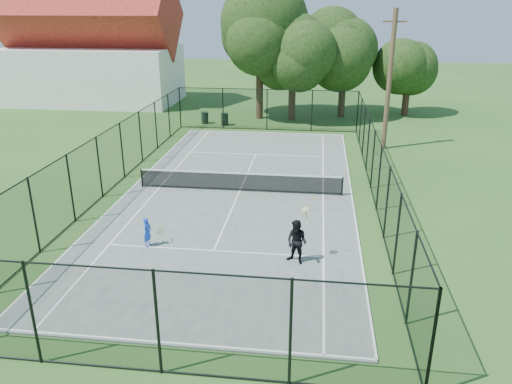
# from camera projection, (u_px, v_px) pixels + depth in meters

# --- Properties ---
(ground) EXTENTS (120.00, 120.00, 0.00)m
(ground) POSITION_uv_depth(u_px,v_px,m) (240.00, 192.00, 24.75)
(ground) COLOR #264F1B
(tennis_court) EXTENTS (11.00, 24.00, 0.06)m
(tennis_court) POSITION_uv_depth(u_px,v_px,m) (240.00, 192.00, 24.74)
(tennis_court) COLOR #516058
(tennis_court) RESTS_ON ground
(tennis_net) EXTENTS (10.08, 0.08, 0.95)m
(tennis_net) POSITION_uv_depth(u_px,v_px,m) (240.00, 181.00, 24.54)
(tennis_net) COLOR black
(tennis_net) RESTS_ON tennis_court
(fence) EXTENTS (13.10, 26.10, 3.00)m
(fence) POSITION_uv_depth(u_px,v_px,m) (239.00, 163.00, 24.21)
(fence) COLOR black
(fence) RESTS_ON ground
(tree_near_left) EXTENTS (6.98, 6.98, 9.11)m
(tree_near_left) POSITION_uv_depth(u_px,v_px,m) (260.00, 47.00, 38.51)
(tree_near_left) COLOR #332114
(tree_near_left) RESTS_ON ground
(tree_near_mid) EXTENTS (5.67, 5.67, 7.41)m
(tree_near_mid) POSITION_uv_depth(u_px,v_px,m) (293.00, 61.00, 38.35)
(tree_near_mid) COLOR #332114
(tree_near_mid) RESTS_ON ground
(tree_near_right) EXTENTS (6.12, 6.12, 8.45)m
(tree_near_right) POSITION_uv_depth(u_px,v_px,m) (345.00, 49.00, 39.26)
(tree_near_right) COLOR #332114
(tree_near_right) RESTS_ON ground
(tree_far_right) EXTENTS (4.71, 4.71, 6.23)m
(tree_far_right) POSITION_uv_depth(u_px,v_px,m) (409.00, 68.00, 40.22)
(tree_far_right) COLOR #332114
(tree_far_right) RESTS_ON ground
(building) EXTENTS (15.30, 8.15, 11.87)m
(building) POSITION_uv_depth(u_px,v_px,m) (92.00, 48.00, 45.34)
(building) COLOR silver
(building) RESTS_ON ground
(trash_bin_left) EXTENTS (0.58, 0.58, 0.89)m
(trash_bin_left) POSITION_uv_depth(u_px,v_px,m) (205.00, 118.00, 38.56)
(trash_bin_left) COLOR black
(trash_bin_left) RESTS_ON ground
(trash_bin_right) EXTENTS (0.58, 0.58, 0.94)m
(trash_bin_right) POSITION_uv_depth(u_px,v_px,m) (225.00, 119.00, 38.03)
(trash_bin_right) COLOR black
(trash_bin_right) RESTS_ON ground
(utility_pole) EXTENTS (1.40, 0.30, 8.53)m
(utility_pole) POSITION_uv_depth(u_px,v_px,m) (389.00, 80.00, 30.63)
(utility_pole) COLOR #4C3823
(utility_pole) RESTS_ON ground
(player_blue) EXTENTS (0.76, 0.48, 1.16)m
(player_blue) POSITION_uv_depth(u_px,v_px,m) (148.00, 232.00, 18.99)
(player_blue) COLOR blue
(player_blue) RESTS_ON tennis_court
(player_black) EXTENTS (1.06, 0.95, 2.38)m
(player_black) POSITION_uv_depth(u_px,v_px,m) (297.00, 242.00, 17.66)
(player_black) COLOR black
(player_black) RESTS_ON tennis_court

